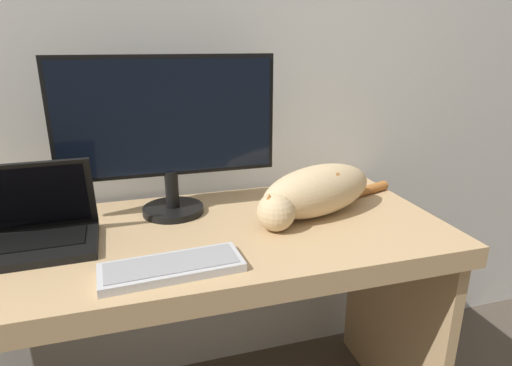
{
  "coord_description": "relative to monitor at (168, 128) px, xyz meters",
  "views": [
    {
      "loc": [
        -0.12,
        -0.77,
        1.23
      ],
      "look_at": [
        0.19,
        0.27,
        0.87
      ],
      "focal_mm": 30.0,
      "sensor_mm": 36.0,
      "label": 1
    }
  ],
  "objects": [
    {
      "name": "monitor",
      "position": [
        0.0,
        0.0,
        0.0
      ],
      "size": [
        0.63,
        0.18,
        0.46
      ],
      "color": "black",
      "rests_on": "desk"
    },
    {
      "name": "laptop",
      "position": [
        -0.38,
        -0.13,
        -0.22
      ],
      "size": [
        0.34,
        0.22,
        0.22
      ],
      "rotation": [
        0.0,
        0.0,
        0.03
      ],
      "color": "black",
      "rests_on": "desk"
    },
    {
      "name": "external_keyboard",
      "position": [
        -0.04,
        -0.36,
        -0.25
      ],
      "size": [
        0.33,
        0.14,
        0.02
      ],
      "rotation": [
        0.0,
        0.0,
        0.06
      ],
      "color": "#BCBCC1",
      "rests_on": "desk"
    },
    {
      "name": "wall_back",
      "position": [
        0.02,
        0.21,
        0.31
      ],
      "size": [
        6.4,
        0.06,
        2.6
      ],
      "color": "silver",
      "rests_on": "ground_plane"
    },
    {
      "name": "cat",
      "position": [
        0.41,
        -0.14,
        -0.18
      ],
      "size": [
        0.54,
        0.29,
        0.15
      ],
      "rotation": [
        0.0,
        0.0,
        0.33
      ],
      "color": "#D1B284",
      "rests_on": "desk"
    },
    {
      "name": "desk",
      "position": [
        0.02,
        -0.16,
        -0.41
      ],
      "size": [
        1.46,
        0.61,
        0.73
      ],
      "color": "tan",
      "rests_on": "ground_plane"
    }
  ]
}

